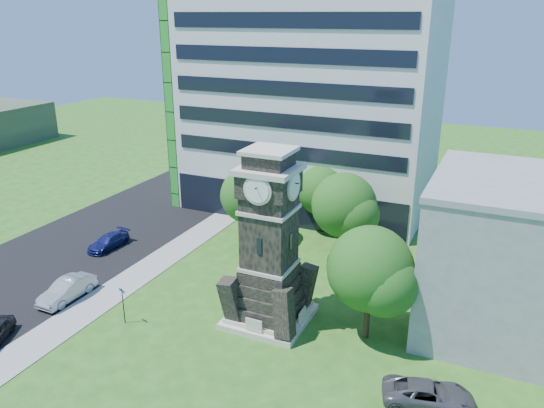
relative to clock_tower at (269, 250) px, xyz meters
The scene contains 14 objects.
ground 6.39m from the clock_tower, 146.32° to the right, with size 160.00×160.00×0.00m, color #265919.
sidewalk 13.88m from the clock_tower, 166.50° to the left, with size 3.00×70.00×0.06m, color gray.
street 21.86m from the clock_tower, behind, with size 14.00×80.00×0.02m, color black.
clock_tower is the anchor object (origin of this frame).
office_tall 26.21m from the clock_tower, 104.57° to the left, with size 26.20×15.11×28.60m.
car_street_mid 16.00m from the clock_tower, 165.80° to the right, with size 1.63×4.69×1.54m, color gray.
car_street_north 19.52m from the clock_tower, 165.44° to the left, with size 1.76×4.32×1.25m, color navy.
car_east_lot 13.09m from the clock_tower, 20.53° to the right, with size 2.28×4.95×1.37m, color #4C4C51.
park_bench 5.06m from the clock_tower, 57.34° to the right, with size 1.84×0.49×0.95m.
street_sign 10.63m from the clock_tower, 152.64° to the right, with size 0.64×0.06×2.66m.
tree_nw 13.90m from the clock_tower, 122.60° to the left, with size 5.64×5.13×7.02m.
tree_nc 16.79m from the clock_tower, 96.84° to the left, with size 5.36×4.87×6.65m.
tree_ne 12.52m from the clock_tower, 83.36° to the left, with size 6.21×5.65×7.41m.
tree_east 6.82m from the clock_tower, ahead, with size 6.06×5.51×7.76m.
Camera 1 is at (16.53, -27.21, 20.15)m, focal length 35.00 mm.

